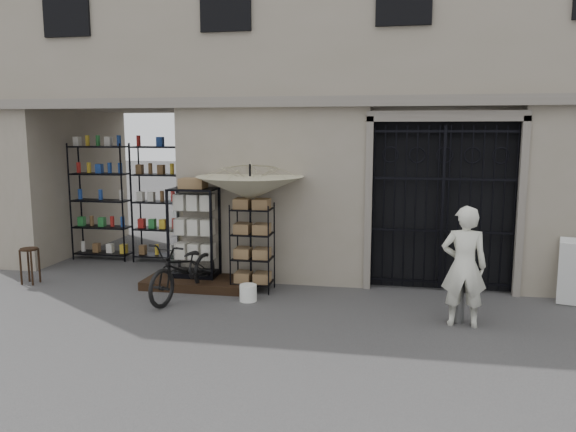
% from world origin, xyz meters
% --- Properties ---
extents(ground, '(80.00, 80.00, 0.00)m').
position_xyz_m(ground, '(0.00, 0.00, 0.00)').
color(ground, black).
rests_on(ground, ground).
extents(main_building, '(14.00, 4.00, 9.00)m').
position_xyz_m(main_building, '(0.00, 4.00, 4.50)').
color(main_building, gray).
rests_on(main_building, ground).
extents(shop_recess, '(3.00, 1.70, 3.00)m').
position_xyz_m(shop_recess, '(-4.50, 2.80, 1.50)').
color(shop_recess, black).
rests_on(shop_recess, ground).
extents(shop_shelving, '(2.70, 0.50, 2.50)m').
position_xyz_m(shop_shelving, '(-4.55, 3.30, 1.25)').
color(shop_shelving, black).
rests_on(shop_shelving, ground).
extents(iron_gate, '(2.50, 0.21, 3.00)m').
position_xyz_m(iron_gate, '(1.75, 2.28, 1.50)').
color(iron_gate, black).
rests_on(iron_gate, ground).
extents(step_platform, '(2.00, 0.90, 0.15)m').
position_xyz_m(step_platform, '(-2.40, 1.55, 0.07)').
color(step_platform, black).
rests_on(step_platform, ground).
extents(display_cabinet, '(0.89, 0.67, 1.73)m').
position_xyz_m(display_cabinet, '(-2.57, 1.71, 0.87)').
color(display_cabinet, black).
rests_on(display_cabinet, step_platform).
extents(wire_rack, '(0.80, 0.69, 1.53)m').
position_xyz_m(wire_rack, '(-1.45, 1.51, 0.75)').
color(wire_rack, black).
rests_on(wire_rack, ground).
extents(market_umbrella, '(1.77, 1.80, 2.64)m').
position_xyz_m(market_umbrella, '(-1.50, 1.60, 1.90)').
color(market_umbrella, black).
rests_on(market_umbrella, ground).
extents(white_bucket, '(0.34, 0.34, 0.27)m').
position_xyz_m(white_bucket, '(-1.37, 0.90, 0.14)').
color(white_bucket, white).
rests_on(white_bucket, ground).
extents(bicycle, '(0.86, 1.10, 1.86)m').
position_xyz_m(bicycle, '(-2.45, 0.90, 0.00)').
color(bicycle, black).
rests_on(bicycle, ground).
extents(wooden_stool, '(0.41, 0.41, 0.66)m').
position_xyz_m(wooden_stool, '(-5.53, 1.19, 0.35)').
color(wooden_stool, black).
rests_on(wooden_stool, ground).
extents(steel_bollard, '(0.18, 0.18, 0.91)m').
position_xyz_m(steel_bollard, '(1.89, 0.48, 0.45)').
color(steel_bollard, slate).
rests_on(steel_bollard, ground).
extents(shopkeeper, '(0.65, 1.74, 0.41)m').
position_xyz_m(shopkeeper, '(1.93, 0.35, 0.00)').
color(shopkeeper, silver).
rests_on(shopkeeper, ground).
extents(easel_sign, '(0.62, 0.68, 1.04)m').
position_xyz_m(easel_sign, '(3.78, 1.62, 0.54)').
color(easel_sign, silver).
rests_on(easel_sign, ground).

